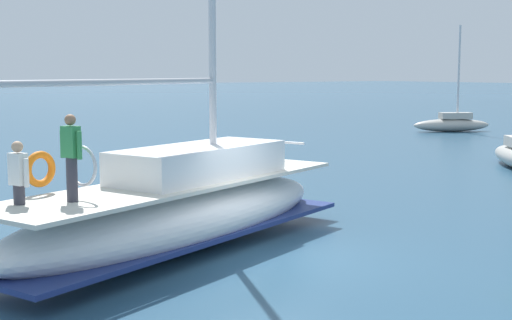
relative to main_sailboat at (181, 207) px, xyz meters
name	(u,v)px	position (x,y,z in m)	size (l,w,h in m)	color
ground_plane	(282,257)	(1.74, 1.40, -0.92)	(400.00, 400.00, 0.00)	#284C66
main_sailboat	(181,207)	(0.00, 0.00, 0.00)	(5.65, 9.83, 13.81)	white
moored_sloop_near	(452,123)	(-17.05, 28.82, -0.38)	(3.28, 5.00, 6.71)	#B7B2A8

